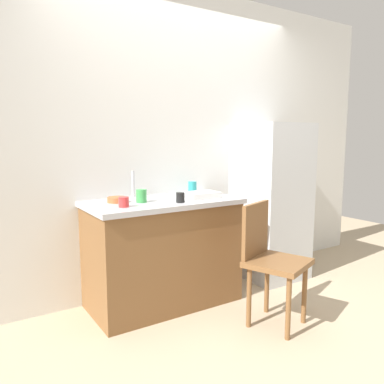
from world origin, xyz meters
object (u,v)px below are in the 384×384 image
(cup_teal, at_px, (192,188))
(dish_tray, at_px, (201,195))
(refrigerator, at_px, (271,201))
(cup_green, at_px, (141,196))
(chair, at_px, (270,257))
(cup_black, at_px, (180,197))
(cup_red, at_px, (124,202))
(terracotta_bowl, at_px, (117,200))

(cup_teal, bearing_deg, dish_tray, -106.68)
(refrigerator, height_order, dish_tray, refrigerator)
(cup_green, bearing_deg, chair, -45.61)
(cup_teal, relative_size, cup_black, 1.41)
(cup_teal, xyz_separation_m, cup_black, (-0.33, -0.35, -0.02))
(chair, relative_size, dish_tray, 3.18)
(chair, distance_m, dish_tray, 0.77)
(chair, distance_m, cup_red, 1.13)
(dish_tray, xyz_separation_m, cup_red, (-0.70, -0.05, 0.01))
(dish_tray, distance_m, cup_black, 0.28)
(refrigerator, xyz_separation_m, cup_red, (-1.59, -0.14, 0.16))
(terracotta_bowl, xyz_separation_m, cup_red, (-0.04, -0.22, 0.02))
(dish_tray, bearing_deg, cup_teal, 73.32)
(cup_teal, bearing_deg, terracotta_bowl, -174.14)
(cup_teal, distance_m, cup_black, 0.48)
(terracotta_bowl, height_order, cup_teal, cup_teal)
(cup_red, bearing_deg, chair, -33.79)
(cup_black, bearing_deg, cup_red, 173.62)
(cup_black, bearing_deg, chair, -51.06)
(chair, distance_m, cup_teal, 0.99)
(cup_green, bearing_deg, terracotta_bowl, 145.73)
(refrigerator, height_order, cup_teal, refrigerator)
(refrigerator, distance_m, terracotta_bowl, 1.56)
(chair, height_order, terracotta_bowl, terracotta_bowl)
(refrigerator, relative_size, cup_red, 20.19)
(refrigerator, bearing_deg, cup_black, -170.60)
(chair, xyz_separation_m, cup_teal, (-0.10, 0.89, 0.42))
(cup_red, distance_m, cup_teal, 0.83)
(cup_black, bearing_deg, dish_tray, 20.65)
(cup_green, bearing_deg, refrigerator, 1.06)
(chair, relative_size, cup_green, 8.83)
(chair, bearing_deg, cup_black, 108.02)
(terracotta_bowl, bearing_deg, cup_black, -33.45)
(chair, relative_size, terracotta_bowl, 5.94)
(refrigerator, xyz_separation_m, cup_black, (-1.14, -0.19, 0.16))
(terracotta_bowl, height_order, cup_black, cup_black)
(cup_red, xyz_separation_m, cup_green, (0.19, 0.11, 0.01))
(refrigerator, xyz_separation_m, chair, (-0.71, -0.73, -0.25))
(dish_tray, distance_m, cup_red, 0.70)
(refrigerator, height_order, cup_red, refrigerator)
(dish_tray, height_order, cup_red, cup_red)
(chair, bearing_deg, terracotta_bowl, 115.29)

